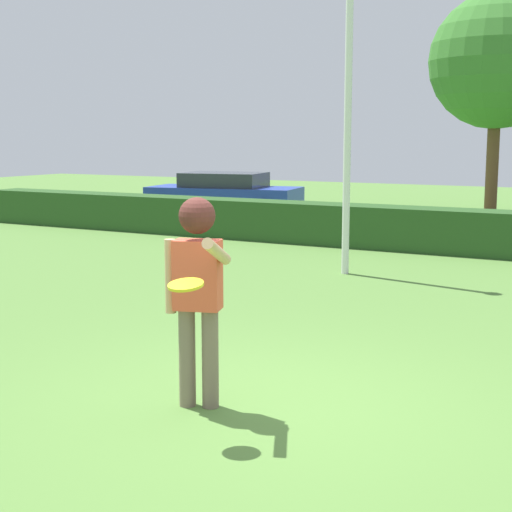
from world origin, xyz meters
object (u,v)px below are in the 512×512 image
at_px(frisbee, 186,285).
at_px(person, 197,279).
at_px(birch_tree, 497,62).
at_px(lamppost, 348,83).
at_px(parked_car_blue, 224,193).

bearing_deg(frisbee, person, 114.99).
bearing_deg(frisbee, birch_tree, 95.08).
distance_m(lamppost, parked_car_blue, 9.62).
relative_size(person, frisbee, 6.51).
relative_size(person, parked_car_blue, 0.40).
bearing_deg(parked_car_blue, frisbee, -59.94).
bearing_deg(lamppost, parked_car_blue, 133.50).
relative_size(lamppost, parked_car_blue, 1.26).
height_order(person, frisbee, person).
relative_size(frisbee, parked_car_blue, 0.06).
bearing_deg(birch_tree, lamppost, -89.83).
bearing_deg(birch_tree, frisbee, -84.92).
relative_size(lamppost, birch_tree, 0.88).
xyz_separation_m(frisbee, lamppost, (-1.60, 7.08, 1.93)).
distance_m(person, lamppost, 6.95).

